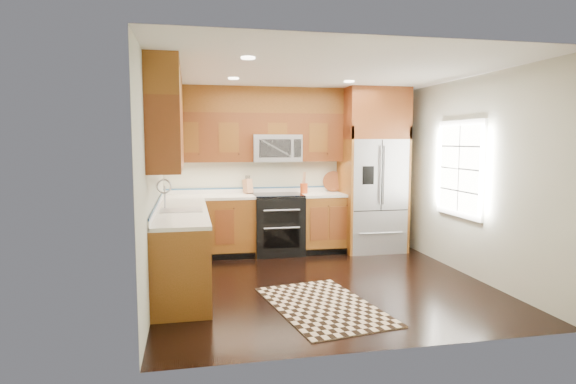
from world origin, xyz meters
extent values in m
plane|color=black|center=(0.00, 0.00, 0.00)|extent=(4.00, 4.00, 0.00)
cube|color=beige|center=(0.00, 2.00, 1.30)|extent=(4.00, 0.02, 2.60)
cube|color=beige|center=(-2.00, 0.00, 1.30)|extent=(0.02, 4.00, 2.60)
cube|color=beige|center=(2.00, 0.00, 1.30)|extent=(0.02, 4.00, 2.60)
cube|color=white|center=(1.98, 0.20, 1.40)|extent=(0.04, 1.10, 1.30)
cube|color=white|center=(1.97, 0.20, 1.40)|extent=(0.02, 0.95, 1.15)
cube|color=brown|center=(-1.31, 1.70, 0.45)|extent=(1.37, 0.60, 0.90)
cube|color=brown|center=(0.49, 1.70, 0.45)|extent=(0.72, 0.60, 0.90)
cube|color=brown|center=(-1.70, 0.20, 0.45)|extent=(0.60, 2.40, 0.90)
cube|color=white|center=(-0.57, 1.70, 0.92)|extent=(2.85, 0.62, 0.04)
cube|color=white|center=(-1.70, 0.20, 0.92)|extent=(0.62, 2.40, 0.04)
cube|color=brown|center=(-0.57, 1.83, 1.83)|extent=(2.85, 0.33, 0.75)
cube|color=brown|center=(-1.83, 0.20, 1.83)|extent=(0.33, 2.40, 0.75)
cube|color=brown|center=(-0.57, 1.83, 2.40)|extent=(2.85, 0.33, 0.40)
cube|color=brown|center=(-1.83, 0.20, 2.40)|extent=(0.33, 2.40, 0.40)
cube|color=black|center=(-0.25, 1.67, 0.46)|extent=(0.76, 0.64, 0.92)
cube|color=black|center=(-0.25, 1.67, 0.94)|extent=(0.76, 0.60, 0.02)
cube|color=black|center=(-0.25, 1.35, 0.62)|extent=(0.55, 0.01, 0.18)
cube|color=black|center=(-0.25, 1.35, 0.30)|extent=(0.55, 0.01, 0.28)
cylinder|color=#B2B2B7|center=(-0.25, 1.33, 0.74)|extent=(0.55, 0.02, 0.02)
cylinder|color=#B2B2B7|center=(-0.25, 1.33, 0.47)|extent=(0.55, 0.02, 0.02)
cube|color=#B2B2B7|center=(-0.25, 1.80, 1.66)|extent=(0.76, 0.40, 0.42)
cube|color=black|center=(-0.30, 1.60, 1.66)|extent=(0.50, 0.01, 0.28)
cube|color=#B2B2B7|center=(1.30, 1.63, 0.90)|extent=(0.90, 0.74, 1.80)
cube|color=black|center=(1.30, 1.26, 1.25)|extent=(0.01, 0.01, 1.08)
cube|color=black|center=(1.08, 1.25, 1.25)|extent=(0.18, 0.01, 0.28)
cube|color=brown|center=(0.83, 1.63, 1.00)|extent=(0.04, 0.74, 2.00)
cube|color=brown|center=(1.77, 1.63, 1.00)|extent=(0.04, 0.74, 2.00)
cube|color=brown|center=(1.30, 1.63, 2.20)|extent=(0.98, 0.74, 0.80)
cube|color=#B2B2B7|center=(-1.70, 0.20, 0.95)|extent=(0.50, 0.42, 0.02)
cylinder|color=#B2B2B7|center=(-1.90, 0.42, 1.08)|extent=(0.02, 0.02, 0.28)
torus|color=#B2B2B7|center=(-1.90, 0.34, 1.22)|extent=(0.18, 0.02, 0.18)
cube|color=black|center=(-0.22, -0.84, 0.01)|extent=(1.27, 1.82, 0.01)
cube|color=#A67450|center=(-0.69, 1.91, 1.05)|extent=(0.15, 0.17, 0.23)
cylinder|color=#AE3D15|center=(0.19, 1.75, 1.02)|extent=(0.14, 0.14, 0.16)
cylinder|color=brown|center=(0.73, 1.94, 0.95)|extent=(0.42, 0.42, 0.02)
camera|label=1|loc=(-1.60, -5.67, 1.76)|focal=30.00mm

